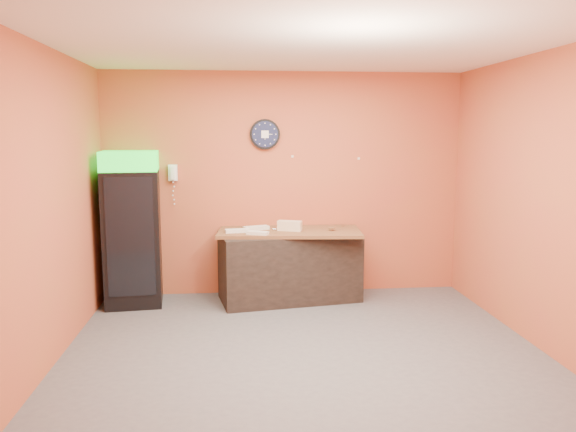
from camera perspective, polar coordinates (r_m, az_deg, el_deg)
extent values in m
plane|color=#47474C|center=(5.50, 1.53, -13.37)|extent=(4.50, 4.50, 0.00)
cube|color=#AE5A31|center=(7.12, -0.35, 3.26)|extent=(4.50, 0.02, 2.80)
cube|color=#AE5A31|center=(5.36, -23.02, 0.88)|extent=(0.02, 4.00, 2.80)
cube|color=#AE5A31|center=(5.86, 24.01, 1.41)|extent=(0.02, 4.00, 2.80)
cube|color=white|center=(5.16, 1.66, 16.87)|extent=(4.50, 4.00, 0.02)
cube|color=black|center=(6.94, -15.49, -2.17)|extent=(0.70, 0.70, 1.60)
cube|color=#19D525|center=(6.84, -15.79, 5.41)|extent=(0.70, 0.70, 0.23)
cube|color=black|center=(6.62, -16.28, -2.09)|extent=(0.53, 0.07, 1.38)
cube|color=black|center=(6.92, 0.14, -5.15)|extent=(1.76, 1.00, 0.83)
cylinder|color=black|center=(7.05, -2.36, 8.30)|extent=(0.38, 0.05, 0.38)
cylinder|color=#0F1433|center=(7.03, -2.35, 8.30)|extent=(0.32, 0.01, 0.32)
cube|color=white|center=(7.02, -2.35, 8.30)|extent=(0.09, 0.00, 0.09)
cube|color=white|center=(7.08, -11.61, 4.34)|extent=(0.11, 0.06, 0.20)
cube|color=white|center=(7.03, -11.65, 4.31)|extent=(0.05, 0.04, 0.16)
cube|color=brown|center=(6.83, 0.14, -1.59)|extent=(1.78, 0.94, 0.04)
cube|color=beige|center=(6.77, 0.17, -1.26)|extent=(0.31, 0.20, 0.06)
cube|color=beige|center=(6.76, 0.17, -0.75)|extent=(0.31, 0.20, 0.06)
cube|color=silver|center=(6.69, -5.21, -1.50)|extent=(0.29, 0.15, 0.04)
cube|color=silver|center=(6.54, -3.11, -1.73)|extent=(0.27, 0.19, 0.04)
cube|color=silver|center=(6.85, -3.25, -1.22)|extent=(0.33, 0.22, 0.04)
cylinder|color=silver|center=(6.84, -0.35, -1.17)|extent=(0.06, 0.06, 0.06)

